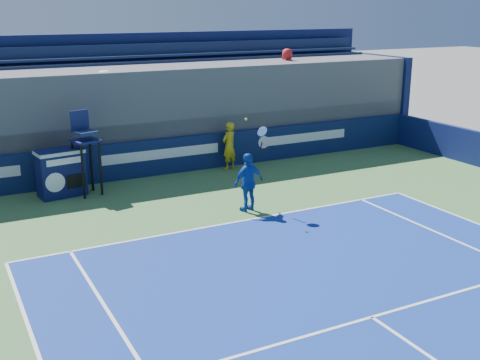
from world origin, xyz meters
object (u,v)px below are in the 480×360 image
ball_person (229,146)px  match_clock (61,172)px  umpire_chair (85,144)px  tennis_player (249,182)px

ball_person → match_clock: size_ratio=1.15×
umpire_chair → tennis_player: (3.49, -3.48, -0.71)m
tennis_player → umpire_chair: bearing=135.1°
match_clock → umpire_chair: 1.07m
match_clock → tennis_player: 5.57m
match_clock → tennis_player: tennis_player is taller
match_clock → umpire_chair: size_ratio=0.57×
ball_person → tennis_player: (-1.47, -4.12, -0.00)m
ball_person → umpire_chair: umpire_chair is taller
ball_person → match_clock: bearing=-18.5°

